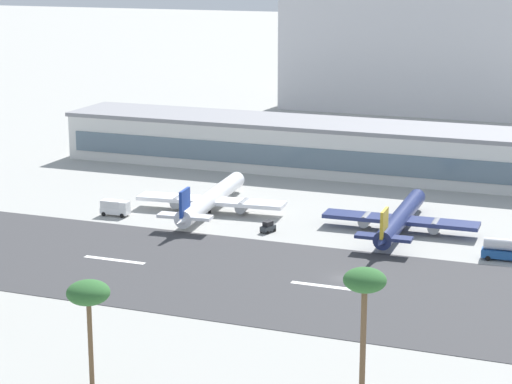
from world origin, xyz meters
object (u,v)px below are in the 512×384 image
object	(u,v)px
distant_hotel_block	(424,53)
airliner_navy_tail_gate_0	(210,200)
palm_tree_0	(365,285)
palm_tree_2	(88,295)
service_fuel_truck_0	(506,249)
service_baggage_tug_1	(268,227)
terminal_building	(360,149)
service_box_truck_2	(115,207)
airliner_gold_tail_gate_1	(400,219)

from	to	relation	value
distant_hotel_block	airliner_navy_tail_gate_0	bearing A→B (deg)	-95.09
palm_tree_0	palm_tree_2	size ratio (longest dim) A/B	1.16
airliner_navy_tail_gate_0	palm_tree_0	size ratio (longest dim) A/B	2.53
service_fuel_truck_0	service_baggage_tug_1	xyz separation A→B (m)	(-45.83, 1.66, -0.98)
terminal_building	service_baggage_tug_1	bearing A→B (deg)	-93.18
distant_hotel_block	palm_tree_0	size ratio (longest dim) A/B	5.83
service_baggage_tug_1	palm_tree_0	distance (m)	73.39
palm_tree_2	terminal_building	bearing A→B (deg)	90.08
terminal_building	service_box_truck_2	size ratio (longest dim) A/B	25.33
terminal_building	service_baggage_tug_1	xyz separation A→B (m)	(-3.16, -56.96, -5.12)
service_fuel_truck_0	palm_tree_0	xyz separation A→B (m)	(-10.11, -61.11, 12.05)
airliner_navy_tail_gate_0	service_baggage_tug_1	bearing A→B (deg)	-124.50
service_fuel_truck_0	service_baggage_tug_1	distance (m)	45.87
airliner_navy_tail_gate_0	palm_tree_2	size ratio (longest dim) A/B	2.93
service_box_truck_2	palm_tree_0	size ratio (longest dim) A/B	0.38
terminal_building	palm_tree_2	distance (m)	130.41
distant_hotel_block	airliner_gold_tail_gate_1	xyz separation A→B (m)	(26.98, -153.60, -16.99)
service_baggage_tug_1	terminal_building	bearing A→B (deg)	14.94
airliner_gold_tail_gate_1	service_baggage_tug_1	xyz separation A→B (m)	(-24.08, -9.05, -1.59)
airliner_gold_tail_gate_1	service_fuel_truck_0	world-z (taller)	airliner_gold_tail_gate_1
distant_hotel_block	airliner_navy_tail_gate_0	xyz separation A→B (m)	(-13.66, -153.29, -16.89)
terminal_building	airliner_gold_tail_gate_1	bearing A→B (deg)	-66.41
service_fuel_truck_0	palm_tree_0	world-z (taller)	palm_tree_0
airliner_navy_tail_gate_0	service_baggage_tug_1	world-z (taller)	airliner_navy_tail_gate_0
terminal_building	distant_hotel_block	distance (m)	106.72
distant_hotel_block	airliner_gold_tail_gate_1	distance (m)	156.87
distant_hotel_block	airliner_navy_tail_gate_0	distance (m)	154.82
service_box_truck_2	palm_tree_2	bearing A→B (deg)	-65.84
airliner_navy_tail_gate_0	airliner_gold_tail_gate_1	xyz separation A→B (m)	(40.63, -0.31, -0.10)
airliner_navy_tail_gate_0	service_fuel_truck_0	world-z (taller)	airliner_navy_tail_gate_0
service_box_truck_2	palm_tree_0	bearing A→B (deg)	-44.86
airliner_gold_tail_gate_1	service_box_truck_2	size ratio (longest dim) A/B	6.48
airliner_gold_tail_gate_1	service_box_truck_2	bearing A→B (deg)	97.25
service_fuel_truck_0	palm_tree_2	xyz separation A→B (m)	(-42.48, -71.66, 10.14)
airliner_gold_tail_gate_1	service_fuel_truck_0	bearing A→B (deg)	-117.66
service_fuel_truck_0	service_box_truck_2	size ratio (longest dim) A/B	1.41
airliner_navy_tail_gate_0	palm_tree_2	distance (m)	85.56
terminal_building	palm_tree_0	size ratio (longest dim) A/B	9.56
airliner_navy_tail_gate_0	service_box_truck_2	world-z (taller)	airliner_navy_tail_gate_0
service_baggage_tug_1	palm_tree_2	bearing A→B (deg)	-159.27
distant_hotel_block	service_baggage_tug_1	world-z (taller)	distant_hotel_block
service_baggage_tug_1	service_box_truck_2	world-z (taller)	service_box_truck_2
terminal_building	distant_hotel_block	bearing A→B (deg)	93.28
service_baggage_tug_1	palm_tree_2	world-z (taller)	palm_tree_2
distant_hotel_block	airliner_navy_tail_gate_0	world-z (taller)	distant_hotel_block
terminal_building	service_fuel_truck_0	xyz separation A→B (m)	(42.67, -58.62, -4.14)
distant_hotel_block	service_fuel_truck_0	xyz separation A→B (m)	(48.73, -164.31, -17.59)
terminal_building	service_fuel_truck_0	bearing A→B (deg)	-53.95
palm_tree_0	palm_tree_2	xyz separation A→B (m)	(-32.37, -10.55, -1.91)
terminal_building	distant_hotel_block	size ratio (longest dim) A/B	1.64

